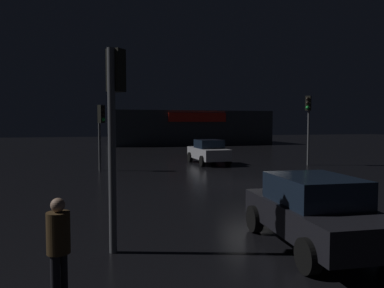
{
  "coord_description": "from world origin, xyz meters",
  "views": [
    {
      "loc": [
        -6.76,
        -14.43,
        2.69
      ],
      "look_at": [
        -1.13,
        5.57,
        1.5
      ],
      "focal_mm": 34.21,
      "sensor_mm": 36.0,
      "label": 1
    }
  ],
  "objects": [
    {
      "name": "store_building",
      "position": [
        5.51,
        31.35,
        2.1
      ],
      "size": [
        19.7,
        9.18,
        4.2
      ],
      "color": "#33383D",
      "rests_on": "ground"
    },
    {
      "name": "traffic_signal_opposite",
      "position": [
        -6.26,
        -6.75,
        2.91
      ],
      "size": [
        0.42,
        0.42,
        4.2
      ],
      "color": "#595B60",
      "rests_on": "ground"
    },
    {
      "name": "traffic_signal_cross_left",
      "position": [
        -6.13,
        6.64,
        2.65
      ],
      "size": [
        0.42,
        0.42,
        3.7
      ],
      "color": "#595B60",
      "rests_on": "ground"
    },
    {
      "name": "traffic_signal_cross_right",
      "position": [
        6.62,
        5.92,
        3.2
      ],
      "size": [
        0.43,
        0.42,
        4.41
      ],
      "color": "#595B60",
      "rests_on": "ground"
    },
    {
      "name": "pedestrian",
      "position": [
        -7.22,
        -8.82,
        0.92
      ],
      "size": [
        0.48,
        0.48,
        1.59
      ],
      "color": "black",
      "rests_on": "ground"
    },
    {
      "name": "car_near",
      "position": [
        0.78,
        8.4,
        0.81
      ],
      "size": [
        1.95,
        4.21,
        1.6
      ],
      "color": "#B7B7BF",
      "rests_on": "ground"
    },
    {
      "name": "ground_plane",
      "position": [
        0.0,
        0.0,
        0.0
      ],
      "size": [
        120.0,
        120.0,
        0.0
      ],
      "primitive_type": "plane",
      "color": "black"
    },
    {
      "name": "car_far",
      "position": [
        -2.09,
        -7.63,
        0.79
      ],
      "size": [
        2.2,
        4.03,
        1.54
      ],
      "color": "black",
      "rests_on": "ground"
    }
  ]
}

